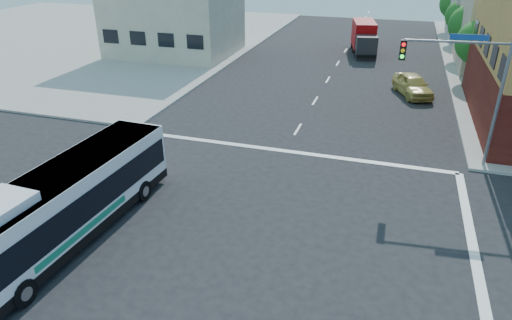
% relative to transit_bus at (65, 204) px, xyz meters
% --- Properties ---
extents(ground, '(120.00, 120.00, 0.00)m').
position_rel_transit_bus_xyz_m(ground, '(6.34, 1.46, -1.65)').
color(ground, black).
rests_on(ground, ground).
extents(sidewalk_nw, '(50.00, 50.00, 0.15)m').
position_rel_transit_bus_xyz_m(sidewalk_nw, '(-28.66, 36.46, -1.58)').
color(sidewalk_nw, '#99988E').
rests_on(sidewalk_nw, ground).
extents(building_west, '(12.06, 10.06, 8.00)m').
position_rel_transit_bus_xyz_m(building_west, '(-10.68, 31.44, 2.35)').
color(building_west, beige).
rests_on(building_west, ground).
extents(signal_mast_ne, '(7.91, 1.13, 8.07)m').
position_rel_transit_bus_xyz_m(signal_mast_ne, '(15.42, 12.08, 3.33)').
color(signal_mast_ne, slate).
rests_on(signal_mast_ne, ground).
extents(street_tree_a, '(3.60, 3.60, 5.53)m').
position_rel_transit_bus_xyz_m(street_tree_a, '(18.24, 29.38, 1.93)').
color(street_tree_a, '#382714').
rests_on(street_tree_a, ground).
extents(street_tree_b, '(3.80, 3.80, 5.79)m').
position_rel_transit_bus_xyz_m(street_tree_b, '(18.24, 37.38, 2.10)').
color(street_tree_b, '#382714').
rests_on(street_tree_b, ground).
extents(street_tree_c, '(3.40, 3.40, 5.29)m').
position_rel_transit_bus_xyz_m(street_tree_c, '(18.24, 45.38, 1.81)').
color(street_tree_c, '#382714').
rests_on(street_tree_c, ground).
extents(street_tree_d, '(4.00, 4.00, 6.03)m').
position_rel_transit_bus_xyz_m(street_tree_d, '(18.24, 53.38, 2.23)').
color(street_tree_d, '#382714').
rests_on(street_tree_d, ground).
extents(transit_bus, '(2.99, 11.53, 3.38)m').
position_rel_transit_bus_xyz_m(transit_bus, '(0.00, 0.00, 0.00)').
color(transit_bus, black).
rests_on(transit_bus, ground).
extents(box_truck, '(3.35, 7.39, 3.21)m').
position_rel_transit_bus_xyz_m(box_truck, '(8.25, 37.68, -0.10)').
color(box_truck, '#222226').
rests_on(box_truck, ground).
extents(parked_car, '(3.58, 5.24, 1.66)m').
position_rel_transit_bus_xyz_m(parked_car, '(13.33, 24.13, -0.83)').
color(parked_car, tan).
rests_on(parked_car, ground).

